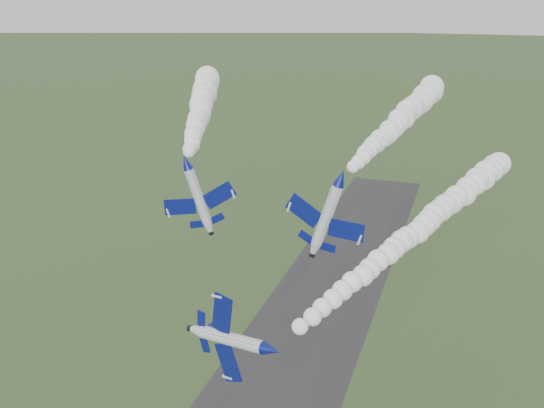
# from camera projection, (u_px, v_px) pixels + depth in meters

# --- Properties ---
(runway) EXTENTS (24.00, 260.00, 0.04)m
(runway) POSITION_uv_depth(u_px,v_px,m) (276.00, 388.00, 106.27)
(runway) COLOR #2C2C2E
(runway) RESTS_ON ground
(jet_lead) EXTENTS (5.86, 12.04, 10.04)m
(jet_lead) POSITION_uv_depth(u_px,v_px,m) (271.00, 351.00, 60.28)
(jet_lead) COLOR silver
(smoke_trail_jet_lead) EXTENTS (23.39, 68.36, 4.44)m
(smoke_trail_jet_lead) POSITION_uv_depth(u_px,v_px,m) (426.00, 223.00, 88.63)
(smoke_trail_jet_lead) COLOR white
(jet_pair_left) EXTENTS (10.36, 12.40, 4.01)m
(jet_pair_left) POSITION_uv_depth(u_px,v_px,m) (186.00, 162.00, 86.39)
(jet_pair_left) COLOR silver
(smoke_trail_jet_pair_left) EXTENTS (29.67, 63.82, 5.92)m
(smoke_trail_jet_pair_left) POSITION_uv_depth(u_px,v_px,m) (201.00, 107.00, 119.70)
(smoke_trail_jet_pair_left) COLOR white
(jet_pair_right) EXTENTS (11.21, 14.01, 4.49)m
(jet_pair_right) POSITION_uv_depth(u_px,v_px,m) (341.00, 178.00, 80.77)
(jet_pair_right) COLOR silver
(smoke_trail_jet_pair_right) EXTENTS (10.06, 61.35, 5.31)m
(smoke_trail_jet_pair_right) POSITION_uv_depth(u_px,v_px,m) (401.00, 119.00, 109.50)
(smoke_trail_jet_pair_right) COLOR white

